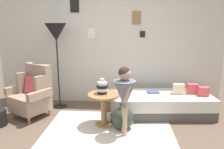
% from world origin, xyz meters
% --- Properties ---
extents(ground_plane, '(12.00, 12.00, 0.00)m').
position_xyz_m(ground_plane, '(0.00, 0.00, 0.00)').
color(ground_plane, brown).
extents(gallery_wall, '(4.80, 0.12, 2.60)m').
position_xyz_m(gallery_wall, '(-0.00, 1.95, 1.30)').
color(gallery_wall, beige).
rests_on(gallery_wall, ground).
extents(rug, '(2.07, 1.39, 0.01)m').
position_xyz_m(rug, '(0.13, 0.59, 0.01)').
color(rug, silver).
rests_on(rug, ground).
extents(armchair, '(0.90, 0.83, 0.97)m').
position_xyz_m(armchair, '(-1.36, 1.08, 0.44)').
color(armchair, tan).
rests_on(armchair, ground).
extents(daybed, '(1.96, 0.95, 0.40)m').
position_xyz_m(daybed, '(1.05, 1.28, 0.20)').
color(daybed, '#4C4742').
rests_on(daybed, ground).
extents(pillow_head, '(0.18, 0.12, 0.17)m').
position_xyz_m(pillow_head, '(1.83, 1.24, 0.48)').
color(pillow_head, '#D64C56').
rests_on(pillow_head, daybed).
extents(pillow_mid, '(0.19, 0.12, 0.19)m').
position_xyz_m(pillow_mid, '(1.66, 1.38, 0.49)').
color(pillow_mid, '#D64C56').
rests_on(pillow_mid, daybed).
extents(pillow_back, '(0.21, 0.13, 0.19)m').
position_xyz_m(pillow_back, '(1.39, 1.34, 0.50)').
color(pillow_back, beige).
rests_on(pillow_back, daybed).
extents(side_table, '(0.54, 0.54, 0.56)m').
position_xyz_m(side_table, '(0.03, 0.74, 0.40)').
color(side_table, '#9E7042').
rests_on(side_table, ground).
extents(vase_striped, '(0.19, 0.19, 0.26)m').
position_xyz_m(vase_striped, '(0.00, 0.77, 0.67)').
color(vase_striped, black).
rests_on(vase_striped, side_table).
extents(floor_lamp, '(0.42, 0.42, 1.72)m').
position_xyz_m(floor_lamp, '(-0.99, 1.53, 1.49)').
color(floor_lamp, black).
rests_on(floor_lamp, ground).
extents(person_child, '(0.34, 0.34, 1.09)m').
position_xyz_m(person_child, '(0.38, 0.44, 0.70)').
color(person_child, tan).
rests_on(person_child, ground).
extents(book_on_daybed, '(0.24, 0.20, 0.03)m').
position_xyz_m(book_on_daybed, '(0.92, 1.36, 0.42)').
color(book_on_daybed, '#45538E').
rests_on(book_on_daybed, daybed).
extents(demijohn_near, '(0.38, 0.38, 0.46)m').
position_xyz_m(demijohn_near, '(0.35, 0.64, 0.19)').
color(demijohn_near, '#2D3D33').
rests_on(demijohn_near, ground).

